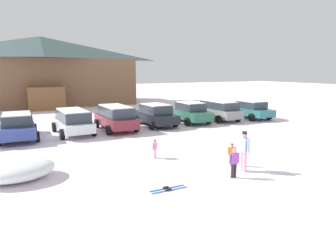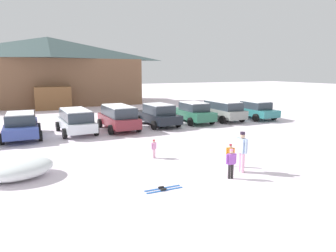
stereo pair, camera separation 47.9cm
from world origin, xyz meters
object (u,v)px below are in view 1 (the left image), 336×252
Objects in this scene: parked_black_sedan at (155,115)px; pair_of_skis at (168,189)px; parked_green_coupe at (189,112)px; skier_child_in_orange_jacket at (232,153)px; ski_lodge at (42,70)px; parked_teal_hatchback at (250,109)px; skier_child_in_pink_snowsuit at (155,148)px; parked_maroon_van at (116,117)px; plowed_snow_pile at (16,170)px; parked_grey_wagon at (219,110)px; parked_blue_hatchback at (18,126)px; skier_adult_in_blue_parka at (244,149)px; skier_child_in_purple_jacket at (234,161)px; parked_white_suv at (73,121)px.

pair_of_skis is (-4.77, -11.37, -0.80)m from parked_black_sedan.
skier_child_in_orange_jacket is (-4.17, -10.35, -0.27)m from parked_green_coupe.
ski_lodge is 24.88m from parked_teal_hatchback.
skier_child_in_pink_snowsuit is at bearing -149.96° from parked_teal_hatchback.
parked_maroon_van reaches higher than plowed_snow_pile.
parked_teal_hatchback reaches higher than skier_child_in_orange_jacket.
parked_teal_hatchback is at bearing -7.95° from parked_grey_wagon.
parked_green_coupe is 2.71m from parked_grey_wagon.
parked_teal_hatchback is at bearing -1.05° from parked_maroon_van.
ski_lodge is 30.09m from skier_child_in_orange_jacket.
parked_blue_hatchback is 1.01× the size of parked_green_coupe.
skier_adult_in_blue_parka is at bearing -53.04° from parked_blue_hatchback.
parked_grey_wagon is 3.75× the size of skier_child_in_purple_jacket.
skier_child_in_pink_snowsuit is (2.40, -7.43, -0.36)m from parked_white_suv.
ski_lodge is at bearing 97.38° from skier_child_in_purple_jacket.
parked_grey_wagon is 3.05m from parked_teal_hatchback.
parked_black_sedan is 4.59× the size of skier_child_in_orange_jacket.
pair_of_skis is at bearing -36.95° from plowed_snow_pile.
skier_child_in_orange_jacket is (2.47, -2.57, 0.05)m from skier_child_in_pink_snowsuit.
parked_green_coupe is 3.36× the size of pair_of_skis.
ski_lodge is 21.41m from parked_green_coupe.
parked_black_sedan reaches higher than skier_child_in_orange_jacket.
skier_child_in_orange_jacket is (0.04, 0.78, -0.38)m from skier_adult_in_blue_parka.
parked_maroon_van reaches higher than skier_child_in_purple_jacket.
skier_adult_in_blue_parka reaches higher than plowed_snow_pile.
ski_lodge reaches higher than parked_black_sedan.
skier_adult_in_blue_parka is at bearing -95.89° from parked_black_sedan.
parked_green_coupe reaches higher than plowed_snow_pile.
skier_child_in_pink_snowsuit is at bearing -72.07° from parked_white_suv.
skier_child_in_pink_snowsuit is 3.57m from skier_child_in_orange_jacket.
skier_child_in_orange_jacket is at bearing -111.93° from parked_green_coupe.
parked_maroon_van is 1.02× the size of parked_teal_hatchback.
skier_adult_in_blue_parka is (4.82, -30.27, -3.12)m from ski_lodge.
parked_green_coupe reaches higher than skier_child_in_purple_jacket.
parked_green_coupe is (6.19, 0.41, -0.09)m from parked_maroon_van.
parked_black_sedan is 1.01× the size of parked_green_coupe.
parked_grey_wagon reaches higher than pair_of_skis.
skier_child_in_orange_jacket is at bearing 16.45° from pair_of_skis.
parked_teal_hatchback is 4.43× the size of skier_child_in_orange_jacket.
parked_teal_hatchback reaches higher than pair_of_skis.
plowed_snow_pile is (-7.45, 3.63, -0.26)m from skier_child_in_purple_jacket.
parked_maroon_van is at bearing -1.23° from parked_white_suv.
skier_child_in_orange_jacket is at bearing -124.11° from parked_grey_wagon.
parked_black_sedan reaches higher than parked_grey_wagon.
skier_child_in_purple_jacket is at bearing -134.59° from parked_teal_hatchback.
parked_blue_hatchback is at bearing 88.26° from plowed_snow_pile.
parked_teal_hatchback reaches higher than plowed_snow_pile.
skier_child_in_purple_jacket is (1.14, -11.14, -0.26)m from parked_maroon_van.
parked_grey_wagon is 1.00× the size of parked_teal_hatchback.
ski_lodge is at bearing 92.23° from pair_of_skis.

